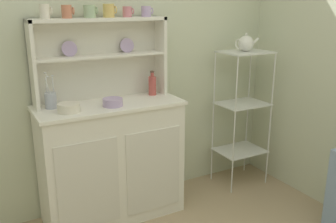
% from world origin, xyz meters
% --- Properties ---
extents(wall_back, '(3.84, 0.05, 2.50)m').
position_xyz_m(wall_back, '(0.00, 1.62, 1.25)').
color(wall_back, beige).
rests_on(wall_back, ground).
extents(hutch_cabinet, '(1.07, 0.45, 0.91)m').
position_xyz_m(hutch_cabinet, '(0.02, 1.37, 0.47)').
color(hutch_cabinet, white).
rests_on(hutch_cabinet, ground).
extents(hutch_shelf_unit, '(0.99, 0.18, 0.60)m').
position_xyz_m(hutch_shelf_unit, '(0.02, 1.53, 1.27)').
color(hutch_shelf_unit, silver).
rests_on(hutch_shelf_unit, hutch_cabinet).
extents(bakers_rack, '(0.42, 0.33, 1.21)m').
position_xyz_m(bakers_rack, '(1.25, 1.35, 0.76)').
color(bakers_rack, silver).
rests_on(bakers_rack, ground).
extents(cup_cream_0, '(0.08, 0.07, 0.09)m').
position_xyz_m(cup_cream_0, '(-0.35, 1.49, 1.56)').
color(cup_cream_0, silver).
rests_on(cup_cream_0, hutch_shelf_unit).
extents(cup_terracotta_1, '(0.08, 0.07, 0.09)m').
position_xyz_m(cup_terracotta_1, '(-0.21, 1.49, 1.55)').
color(cup_terracotta_1, '#C67556').
rests_on(cup_terracotta_1, hutch_shelf_unit).
extents(cup_sage_2, '(0.10, 0.08, 0.09)m').
position_xyz_m(cup_sage_2, '(-0.05, 1.49, 1.55)').
color(cup_sage_2, '#9EB78E').
rests_on(cup_sage_2, hutch_shelf_unit).
extents(cup_gold_3, '(0.09, 0.08, 0.09)m').
position_xyz_m(cup_gold_3, '(0.09, 1.49, 1.56)').
color(cup_gold_3, '#DBB760').
rests_on(cup_gold_3, hutch_shelf_unit).
extents(cup_rose_4, '(0.08, 0.07, 0.08)m').
position_xyz_m(cup_rose_4, '(0.23, 1.49, 1.55)').
color(cup_rose_4, '#D17A84').
rests_on(cup_rose_4, hutch_shelf_unit).
extents(cup_lilac_5, '(0.09, 0.07, 0.08)m').
position_xyz_m(cup_lilac_5, '(0.39, 1.49, 1.55)').
color(cup_lilac_5, '#B79ECC').
rests_on(cup_lilac_5, hutch_shelf_unit).
extents(bowl_mixing_large, '(0.15, 0.15, 0.06)m').
position_xyz_m(bowl_mixing_large, '(-0.29, 1.29, 0.94)').
color(bowl_mixing_large, silver).
rests_on(bowl_mixing_large, hutch_cabinet).
extents(bowl_floral_medium, '(0.14, 0.14, 0.06)m').
position_xyz_m(bowl_floral_medium, '(0.02, 1.29, 0.94)').
color(bowl_floral_medium, '#B79ECC').
rests_on(bowl_floral_medium, hutch_cabinet).
extents(jam_bottle, '(0.06, 0.06, 0.19)m').
position_xyz_m(jam_bottle, '(0.41, 1.45, 0.99)').
color(jam_bottle, '#B74C47').
rests_on(jam_bottle, hutch_cabinet).
extents(utensil_jar, '(0.08, 0.08, 0.25)m').
position_xyz_m(utensil_jar, '(-0.38, 1.45, 0.97)').
color(utensil_jar, '#B2B7C6').
rests_on(utensil_jar, hutch_cabinet).
extents(porcelain_teapot, '(0.22, 0.13, 0.15)m').
position_xyz_m(porcelain_teapot, '(1.25, 1.35, 1.28)').
color(porcelain_teapot, white).
rests_on(porcelain_teapot, bakers_rack).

